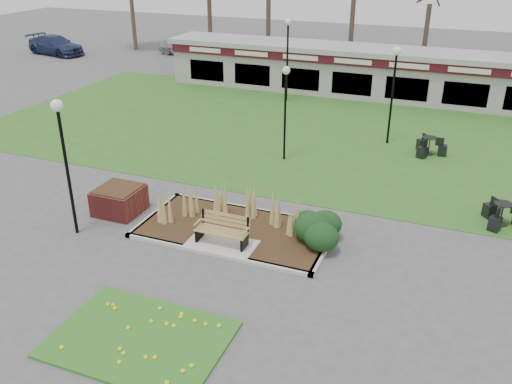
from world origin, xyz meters
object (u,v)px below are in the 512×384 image
at_px(brick_planter, 119,200).
at_px(lamp_post_near_left, 62,138).
at_px(bistro_set_c, 501,217).
at_px(car_silver, 183,46).
at_px(lamp_post_mid_right, 395,74).
at_px(lamp_post_far_left, 288,42).
at_px(car_blue, 56,45).
at_px(lamp_post_mid_left, 286,93).
at_px(bistro_set_b, 429,149).
at_px(park_bench, 223,229).
at_px(food_pavilion, 357,71).
at_px(car_black, 211,65).

height_order(brick_planter, lamp_post_near_left, lamp_post_near_left).
distance_m(bistro_set_c, car_silver, 32.74).
height_order(lamp_post_mid_right, bistro_set_c, lamp_post_mid_right).
bearing_deg(lamp_post_far_left, bistro_set_c, -45.49).
xyz_separation_m(lamp_post_mid_right, car_blue, (-29.30, 11.55, -2.53)).
distance_m(lamp_post_near_left, lamp_post_mid_left, 9.74).
bearing_deg(lamp_post_mid_right, car_blue, 158.48).
bearing_deg(brick_planter, bistro_set_b, 45.71).
relative_size(park_bench, bistro_set_c, 1.16).
bearing_deg(lamp_post_mid_left, park_bench, -85.54).
xyz_separation_m(bistro_set_b, car_blue, (-31.26, 12.38, 0.48)).
bearing_deg(lamp_post_near_left, food_pavilion, 76.78).
distance_m(lamp_post_far_left, bistro_set_b, 11.20).
relative_size(brick_planter, lamp_post_far_left, 0.31).
height_order(park_bench, brick_planter, park_bench).
xyz_separation_m(lamp_post_near_left, bistro_set_b, (10.14, 11.70, -3.02)).
bearing_deg(car_black, food_pavilion, -74.87).
xyz_separation_m(lamp_post_near_left, car_blue, (-21.12, 24.09, -2.54)).
height_order(lamp_post_mid_left, bistro_set_b, lamp_post_mid_left).
distance_m(brick_planter, car_blue, 31.04).
xyz_separation_m(food_pavilion, lamp_post_mid_right, (3.30, -8.22, 1.83)).
bearing_deg(car_silver, lamp_post_mid_right, -120.85).
bearing_deg(lamp_post_mid_right, car_silver, 141.68).
distance_m(lamp_post_near_left, car_silver, 30.06).
bearing_deg(car_black, bistro_set_b, -101.84).
height_order(lamp_post_mid_right, car_silver, lamp_post_mid_right).
height_order(park_bench, lamp_post_near_left, lamp_post_near_left).
bearing_deg(food_pavilion, lamp_post_far_left, -140.31).
bearing_deg(car_silver, bistro_set_c, -124.76).
distance_m(bistro_set_b, car_black, 18.74).
xyz_separation_m(lamp_post_far_left, car_black, (-6.95, 4.00, -2.69)).
bearing_deg(car_silver, car_black, -130.04).
bearing_deg(car_blue, car_silver, -58.20).
xyz_separation_m(lamp_post_near_left, lamp_post_mid_left, (4.28, 8.75, -0.31)).
relative_size(lamp_post_near_left, bistro_set_b, 3.01).
xyz_separation_m(lamp_post_mid_right, car_black, (-13.82, 9.26, -2.51)).
height_order(lamp_post_mid_right, car_blue, lamp_post_mid_right).
height_order(lamp_post_mid_left, lamp_post_far_left, lamp_post_far_left).
height_order(bistro_set_b, car_black, car_black).
distance_m(lamp_post_mid_right, bistro_set_c, 8.88).
bearing_deg(car_silver, bistro_set_b, -119.63).
bearing_deg(car_blue, brick_planter, -124.48).
xyz_separation_m(brick_planter, food_pavilion, (4.40, 18.96, 1.00)).
relative_size(bistro_set_b, car_blue, 0.28).
xyz_separation_m(park_bench, car_silver, (-16.01, 26.75, 0.13)).
height_order(park_bench, car_blue, car_blue).
xyz_separation_m(brick_planter, car_silver, (-11.61, 26.00, 0.24)).
bearing_deg(car_black, lamp_post_far_left, -99.18).
bearing_deg(bistro_set_b, lamp_post_near_left, -130.91).
bearing_deg(brick_planter, bistro_set_c, 17.58).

